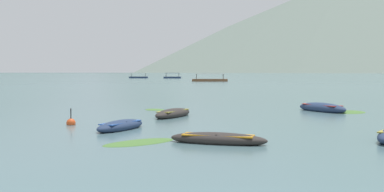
{
  "coord_description": "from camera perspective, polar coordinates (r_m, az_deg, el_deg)",
  "views": [
    {
      "loc": [
        2.69,
        -5.7,
        3.05
      ],
      "look_at": [
        -1.15,
        27.15,
        1.19
      ],
      "focal_mm": 41.3,
      "sensor_mm": 36.0,
      "label": 1
    }
  ],
  "objects": [
    {
      "name": "ferry_0",
      "position": [
        133.63,
        2.31,
        2.09
      ],
      "size": [
        10.94,
        4.88,
        2.54
      ],
      "color": "brown",
      "rests_on": "ground"
    },
    {
      "name": "mountain_2",
      "position": [
        1674.51,
        -3.77,
        7.31
      ],
      "size": [
        692.79,
        692.79,
        245.87
      ],
      "primitive_type": "cone",
      "color": "#56665B",
      "rests_on": "ground"
    },
    {
      "name": "weed_patch_0",
      "position": [
        35.04,
        -4.83,
        -1.79
      ],
      "size": [
        2.2,
        2.14,
        0.14
      ],
      "primitive_type": "ellipsoid",
      "rotation": [
        0.0,
        0.0,
        2.47
      ],
      "color": "#477033",
      "rests_on": "ground"
    },
    {
      "name": "ground_plane",
      "position": [
        1505.71,
        6.58,
        3.07
      ],
      "size": [
        6000.0,
        6000.0,
        0.0
      ],
      "primitive_type": "plane",
      "color": "slate"
    },
    {
      "name": "rowboat_2",
      "position": [
        34.99,
        16.43,
        -1.5
      ],
      "size": [
        3.81,
        4.48,
        0.83
      ],
      "color": "navy",
      "rests_on": "ground"
    },
    {
      "name": "mooring_buoy",
      "position": [
        26.09,
        -15.36,
        -3.37
      ],
      "size": [
        0.52,
        0.52,
        1.09
      ],
      "color": "#DB4C1E",
      "rests_on": "ground"
    },
    {
      "name": "ferry_1",
      "position": [
        191.53,
        -2.55,
        2.43
      ],
      "size": [
        7.37,
        2.94,
        2.54
      ],
      "color": "navy",
      "rests_on": "ground"
    },
    {
      "name": "rowboat_0",
      "position": [
        23.46,
        -9.2,
        -3.82
      ],
      "size": [
        2.37,
        3.88,
        0.63
      ],
      "color": "navy",
      "rests_on": "ground"
    },
    {
      "name": "weed_patch_4",
      "position": [
        34.96,
        19.56,
        -1.98
      ],
      "size": [
        3.43,
        3.74,
        0.14
      ],
      "primitive_type": "ellipsoid",
      "rotation": [
        0.0,
        0.0,
        1.13
      ],
      "color": "#477033",
      "rests_on": "ground"
    },
    {
      "name": "ferry_2",
      "position": [
        196.83,
        -6.92,
        2.43
      ],
      "size": [
        8.39,
        3.49,
        2.54
      ],
      "color": "navy",
      "rests_on": "ground"
    },
    {
      "name": "mountain_3",
      "position": [
        1483.26,
        21.64,
        11.24
      ],
      "size": [
        1528.92,
        1528.92,
        431.79
      ],
      "primitive_type": "cone",
      "color": "slate",
      "rests_on": "ground"
    },
    {
      "name": "rowboat_6",
      "position": [
        29.63,
        -2.46,
        -2.28
      ],
      "size": [
        2.61,
        4.35,
        0.7
      ],
      "color": "#2D2826",
      "rests_on": "ground"
    },
    {
      "name": "weed_patch_1",
      "position": [
        19.1,
        -6.81,
        -6.0
      ],
      "size": [
        3.47,
        3.47,
        0.14
      ],
      "primitive_type": "ellipsoid",
      "rotation": [
        0.0,
        0.0,
        0.79
      ],
      "color": "#477033",
      "rests_on": "ground"
    },
    {
      "name": "rowboat_1",
      "position": [
        18.78,
        3.39,
        -5.57
      ],
      "size": [
        4.31,
        1.75,
        0.58
      ],
      "color": "#2D2826",
      "rests_on": "ground"
    }
  ]
}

